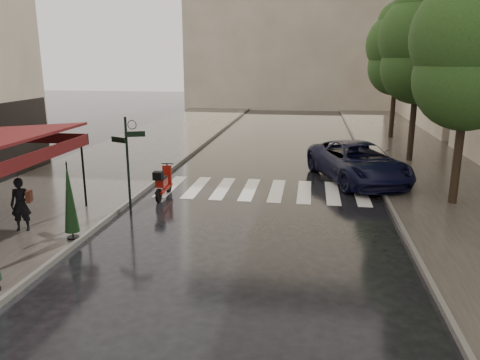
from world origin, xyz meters
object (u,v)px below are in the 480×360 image
(pedestrian_with_umbrella, at_px, (17,177))
(parked_car, at_px, (358,162))
(scooter, at_px, (163,183))
(parasol_back, at_px, (69,198))

(pedestrian_with_umbrella, xyz_separation_m, parked_car, (10.03, 7.65, -0.91))
(parked_car, bearing_deg, scooter, -173.88)
(parked_car, bearing_deg, pedestrian_with_umbrella, -162.61)
(scooter, bearing_deg, pedestrian_with_umbrella, -125.33)
(parked_car, relative_size, parasol_back, 2.69)
(scooter, distance_m, parked_car, 7.99)
(parasol_back, bearing_deg, parked_car, 44.01)
(parasol_back, bearing_deg, pedestrian_with_umbrella, 167.39)
(scooter, bearing_deg, parked_car, 25.32)
(pedestrian_with_umbrella, xyz_separation_m, scooter, (2.85, 4.14, -1.18))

